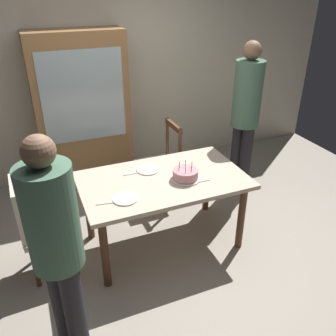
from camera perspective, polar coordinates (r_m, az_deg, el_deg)
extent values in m
plane|color=#9E9384|center=(3.71, -0.73, -11.71)|extent=(6.40, 6.40, 0.00)
cube|color=beige|center=(4.74, -9.45, 14.67)|extent=(6.40, 0.10, 2.60)
cube|color=beige|center=(3.29, -0.80, -2.00)|extent=(1.54, 0.91, 0.04)
cylinder|color=#56331E|center=(3.08, -10.17, -13.47)|extent=(0.07, 0.07, 0.70)
cylinder|color=#56331E|center=(3.51, 11.76, -7.81)|extent=(0.07, 0.07, 0.70)
cylinder|color=#56331E|center=(3.64, -12.78, -6.44)|extent=(0.07, 0.07, 0.70)
cylinder|color=#56331E|center=(4.01, 6.27, -2.39)|extent=(0.07, 0.07, 0.70)
cylinder|color=silver|center=(3.27, 2.81, -1.72)|extent=(0.28, 0.28, 0.01)
cylinder|color=#D18C93|center=(3.25, 2.83, -0.96)|extent=(0.24, 0.24, 0.09)
cylinder|color=#F2994C|center=(3.24, 3.89, 0.37)|extent=(0.01, 0.01, 0.05)
sphere|color=#FFC64C|center=(3.22, 3.90, 0.90)|extent=(0.01, 0.01, 0.01)
cylinder|color=#4C7FE5|center=(3.27, 2.85, 0.69)|extent=(0.01, 0.01, 0.05)
sphere|color=#FFC64C|center=(3.26, 2.86, 1.21)|extent=(0.01, 0.01, 0.01)
cylinder|color=#E54C4C|center=(3.24, 1.87, 0.45)|extent=(0.01, 0.01, 0.05)
sphere|color=#FFC64C|center=(3.23, 1.88, 0.97)|extent=(0.01, 0.01, 0.01)
cylinder|color=#66CC72|center=(3.19, 1.81, -0.07)|extent=(0.01, 0.01, 0.05)
sphere|color=#FFC64C|center=(3.17, 1.82, 0.47)|extent=(0.01, 0.01, 0.01)
cylinder|color=#4C7FE5|center=(3.16, 2.84, -0.40)|extent=(0.01, 0.01, 0.05)
sphere|color=#FFC64C|center=(3.14, 2.86, 0.13)|extent=(0.01, 0.01, 0.01)
cylinder|color=#E54C4C|center=(3.18, 3.78, -0.20)|extent=(0.01, 0.01, 0.05)
sphere|color=#FFC64C|center=(3.16, 3.80, 0.33)|extent=(0.01, 0.01, 0.01)
cylinder|color=white|center=(3.00, -6.90, -4.92)|extent=(0.22, 0.22, 0.01)
cylinder|color=white|center=(3.42, -3.27, -0.27)|extent=(0.22, 0.22, 0.01)
cube|color=silver|center=(2.97, -9.84, -5.62)|extent=(0.18, 0.04, 0.01)
cube|color=silver|center=(3.37, -5.76, -0.91)|extent=(0.18, 0.02, 0.01)
cube|color=silver|center=(3.24, 5.41, -2.18)|extent=(0.18, 0.02, 0.01)
cube|color=tan|center=(4.13, -1.68, 0.35)|extent=(0.44, 0.44, 0.05)
cylinder|color=#56331E|center=(4.34, -4.55, -1.87)|extent=(0.04, 0.04, 0.42)
cylinder|color=#56331E|center=(4.06, -3.00, -4.08)|extent=(0.04, 0.04, 0.42)
cylinder|color=#56331E|center=(4.44, -0.40, -1.02)|extent=(0.04, 0.04, 0.42)
cylinder|color=#56331E|center=(4.17, 1.39, -3.11)|extent=(0.04, 0.04, 0.42)
cylinder|color=#56331E|center=(4.24, -0.10, 4.88)|extent=(0.04, 0.04, 0.50)
cylinder|color=#56331E|center=(3.94, 1.93, 2.97)|extent=(0.04, 0.04, 0.50)
cube|color=#56331E|center=(4.01, 0.90, 6.83)|extent=(0.04, 0.40, 0.06)
cube|color=beige|center=(3.31, -18.76, -9.24)|extent=(0.46, 0.46, 0.05)
cylinder|color=#56331E|center=(3.33, -14.75, -13.54)|extent=(0.04, 0.04, 0.42)
cylinder|color=#56331E|center=(3.59, -15.86, -10.16)|extent=(0.04, 0.04, 0.42)
cylinder|color=#56331E|center=(3.32, -20.66, -14.77)|extent=(0.04, 0.04, 0.42)
cylinder|color=#56331E|center=(3.59, -21.26, -11.27)|extent=(0.04, 0.04, 0.42)
cube|color=beige|center=(3.17, -23.01, -6.34)|extent=(0.07, 0.40, 0.50)
cylinder|color=#262328|center=(2.63, -14.85, -21.56)|extent=(0.14, 0.14, 0.81)
cylinder|color=#262328|center=(2.71, -16.76, -20.13)|extent=(0.14, 0.14, 0.81)
cylinder|color=#4C7259|center=(2.18, -18.37, -7.73)|extent=(0.32, 0.32, 0.68)
sphere|color=#8C664C|center=(1.97, -20.24, 2.55)|extent=(0.19, 0.19, 0.19)
cylinder|color=#262328|center=(4.43, 10.94, 1.69)|extent=(0.14, 0.14, 0.88)
cylinder|color=#262328|center=(4.37, 12.36, 1.16)|extent=(0.14, 0.14, 0.88)
cylinder|color=#4C7259|center=(4.10, 12.74, 11.57)|extent=(0.32, 0.32, 0.74)
sphere|color=#8C664C|center=(4.00, 13.48, 18.01)|extent=(0.20, 0.20, 0.20)
cube|color=#9E7042|center=(4.48, -13.67, 8.81)|extent=(1.10, 0.44, 1.90)
cube|color=silver|center=(4.20, -13.49, 11.11)|extent=(0.94, 0.01, 1.04)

